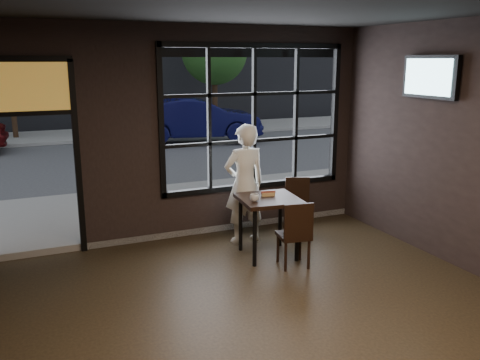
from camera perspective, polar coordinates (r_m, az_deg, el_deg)
name	(u,v)px	position (r m, az deg, el deg)	size (l,w,h in m)	color
floor	(293,352)	(5.10, 5.99, -18.67)	(6.00, 7.00, 0.02)	black
window_frame	(254,118)	(8.04, 1.58, 7.02)	(3.06, 0.12, 2.28)	black
stained_transom	(23,86)	(7.25, -23.14, 9.64)	(1.20, 0.06, 0.70)	orange
street_asphalt	(66,113)	(27.96, -18.93, 7.11)	(60.00, 41.00, 0.04)	#545456
cafe_table	(268,227)	(7.10, 3.18, -5.24)	(0.79, 0.79, 0.85)	black
chair_near	(293,233)	(6.78, 6.02, -5.96)	(0.39, 0.39, 0.91)	black
chair_window	(299,207)	(7.97, 6.59, -3.08)	(0.39, 0.39, 0.89)	black
man	(245,184)	(7.51, 0.52, -0.46)	(0.65, 0.43, 1.79)	white
hotdog	(268,194)	(7.05, 3.18, -1.55)	(0.20, 0.08, 0.06)	tan
cup	(254,198)	(6.77, 1.62, -2.01)	(0.12, 0.12, 0.10)	silver
tv	(430,77)	(7.40, 20.60, 10.79)	(0.11, 0.98, 0.57)	black
navy_car	(196,119)	(16.74, -4.92, 6.81)	(1.45, 4.17, 1.37)	#090A34
tree_left	(9,66)	(18.83, -24.54, 11.61)	(2.07, 2.07, 3.54)	#332114
tree_right	(214,52)	(19.54, -2.89, 14.18)	(2.47, 2.47, 4.21)	#332114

